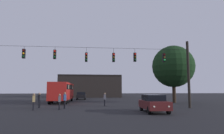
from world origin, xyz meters
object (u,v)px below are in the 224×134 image
(car_far_left, at_px, (81,96))
(pedestrian_crossing_center, at_px, (105,99))
(pedestrian_trailing, at_px, (34,101))
(car_near_right, at_px, (154,103))
(pedestrian_crossing_right, at_px, (65,99))
(pedestrian_crossing_left, at_px, (39,99))
(pedestrian_near_bus, at_px, (60,101))
(tree_left_silhouette, at_px, (173,66))
(city_bus, at_px, (62,90))

(car_far_left, xyz_separation_m, pedestrian_crossing_center, (3.47, -17.28, 0.10))
(pedestrian_crossing_center, distance_m, pedestrian_trailing, 8.32)
(car_near_right, height_order, pedestrian_crossing_right, pedestrian_crossing_right)
(pedestrian_crossing_left, bearing_deg, car_far_left, 79.06)
(car_near_right, xyz_separation_m, car_far_left, (-7.23, 24.40, 0.00))
(pedestrian_near_bus, bearing_deg, pedestrian_crossing_right, 73.72)
(pedestrian_trailing, bearing_deg, tree_left_silhouette, 27.66)
(city_bus, distance_m, tree_left_silhouette, 17.65)
(city_bus, distance_m, pedestrian_crossing_right, 10.93)
(pedestrian_crossing_center, relative_size, tree_left_silhouette, 0.18)
(car_far_left, xyz_separation_m, pedestrian_crossing_right, (-0.93, -19.93, 0.16))
(city_bus, relative_size, car_far_left, 2.54)
(pedestrian_near_bus, bearing_deg, pedestrian_crossing_center, 39.21)
(pedestrian_crossing_center, bearing_deg, pedestrian_crossing_left, -165.45)
(pedestrian_crossing_left, distance_m, tree_left_silhouette, 19.95)
(city_bus, distance_m, pedestrian_near_bus, 12.11)
(car_far_left, bearing_deg, city_bus, -105.85)
(city_bus, bearing_deg, car_near_right, -57.15)
(pedestrian_crossing_right, bearing_deg, pedestrian_crossing_left, 164.13)
(car_near_right, distance_m, pedestrian_trailing, 11.23)
(car_far_left, height_order, pedestrian_near_bus, pedestrian_near_bus)
(tree_left_silhouette, bearing_deg, pedestrian_crossing_left, -158.86)
(pedestrian_trailing, bearing_deg, pedestrian_crossing_center, 31.27)
(pedestrian_trailing, bearing_deg, car_near_right, -14.47)
(car_near_right, xyz_separation_m, pedestrian_trailing, (-10.87, 2.81, 0.11))
(city_bus, xyz_separation_m, pedestrian_trailing, (-1.04, -12.43, -0.95))
(pedestrian_crossing_center, bearing_deg, city_bus, 126.84)
(car_far_left, height_order, pedestrian_trailing, pedestrian_trailing)
(city_bus, distance_m, pedestrian_crossing_center, 10.18)
(pedestrian_crossing_right, relative_size, pedestrian_near_bus, 1.09)
(pedestrian_trailing, bearing_deg, pedestrian_crossing_right, 31.62)
(pedestrian_near_bus, bearing_deg, pedestrian_trailing, -169.54)
(pedestrian_crossing_center, bearing_deg, pedestrian_trailing, -148.73)
(car_far_left, xyz_separation_m, pedestrian_crossing_left, (-3.70, -19.14, 0.13))
(pedestrian_crossing_left, height_order, pedestrian_trailing, pedestrian_crossing_left)
(tree_left_silhouette, bearing_deg, pedestrian_crossing_right, -153.07)
(pedestrian_crossing_right, height_order, tree_left_silhouette, tree_left_silhouette)
(car_near_right, bearing_deg, pedestrian_near_bus, 159.19)
(pedestrian_crossing_right, bearing_deg, tree_left_silhouette, 26.93)
(car_near_right, relative_size, pedestrian_crossing_center, 2.74)
(city_bus, height_order, pedestrian_crossing_right, city_bus)
(car_far_left, height_order, pedestrian_crossing_left, pedestrian_crossing_left)
(car_near_right, relative_size, tree_left_silhouette, 0.50)
(pedestrian_crossing_right, distance_m, pedestrian_near_bus, 1.29)
(pedestrian_crossing_center, relative_size, pedestrian_trailing, 0.99)
(pedestrian_crossing_left, relative_size, pedestrian_crossing_center, 1.02)
(pedestrian_crossing_left, xyz_separation_m, tree_left_silhouette, (18.10, 7.00, 4.61))
(car_far_left, bearing_deg, pedestrian_trailing, -99.56)
(pedestrian_crossing_right, distance_m, pedestrian_trailing, 3.18)
(pedestrian_crossing_center, bearing_deg, car_far_left, 101.37)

